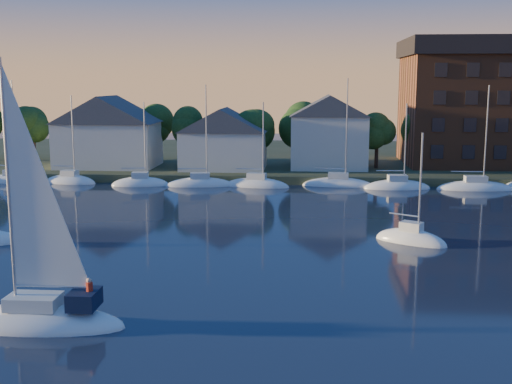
# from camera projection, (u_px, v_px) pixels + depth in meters

# --- Properties ---
(ground) EXTENTS (260.00, 260.00, 0.00)m
(ground) POSITION_uv_depth(u_px,v_px,m) (197.00, 354.00, 29.73)
(ground) COLOR black
(ground) RESTS_ON ground
(shoreline_land) EXTENTS (160.00, 50.00, 2.00)m
(shoreline_land) POSITION_uv_depth(u_px,v_px,m) (275.00, 160.00, 103.43)
(shoreline_land) COLOR #303A22
(shoreline_land) RESTS_ON ground
(wooden_dock) EXTENTS (120.00, 3.00, 1.00)m
(wooden_dock) POSITION_uv_depth(u_px,v_px,m) (266.00, 182.00, 80.82)
(wooden_dock) COLOR brown
(wooden_dock) RESTS_ON ground
(clubhouse_west) EXTENTS (13.65, 9.45, 9.64)m
(clubhouse_west) POSITION_uv_depth(u_px,v_px,m) (108.00, 131.00, 87.39)
(clubhouse_west) COLOR silver
(clubhouse_west) RESTS_ON shoreline_land
(clubhouse_centre) EXTENTS (11.55, 8.40, 8.08)m
(clubhouse_centre) POSITION_uv_depth(u_px,v_px,m) (224.00, 138.00, 85.33)
(clubhouse_centre) COLOR silver
(clubhouse_centre) RESTS_ON shoreline_land
(clubhouse_east) EXTENTS (10.50, 8.40, 9.80)m
(clubhouse_east) POSITION_uv_depth(u_px,v_px,m) (329.00, 131.00, 86.08)
(clubhouse_east) COLOR silver
(clubhouse_east) RESTS_ON shoreline_land
(tree_line) EXTENTS (93.40, 5.40, 8.90)m
(tree_line) POSITION_uv_depth(u_px,v_px,m) (285.00, 120.00, 90.27)
(tree_line) COLOR #3D261B
(tree_line) RESTS_ON shoreline_land
(moored_fleet) EXTENTS (95.50, 2.40, 12.05)m
(moored_fleet) POSITION_uv_depth(u_px,v_px,m) (298.00, 186.00, 77.55)
(moored_fleet) COLOR white
(moored_fleet) RESTS_ON ground
(hero_sailboat) EXTENTS (9.54, 3.09, 14.76)m
(hero_sailboat) POSITION_uv_depth(u_px,v_px,m) (37.00, 314.00, 33.07)
(hero_sailboat) COLOR white
(hero_sailboat) RESTS_ON ground
(drifting_sailboat_right) EXTENTS (6.07, 4.78, 9.75)m
(drifting_sailboat_right) POSITION_uv_depth(u_px,v_px,m) (411.00, 241.00, 50.37)
(drifting_sailboat_right) COLOR white
(drifting_sailboat_right) RESTS_ON ground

